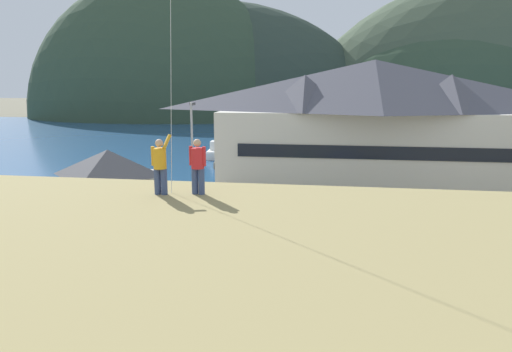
% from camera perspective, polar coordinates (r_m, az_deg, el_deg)
% --- Properties ---
extents(ground_plane, '(600.00, 600.00, 0.00)m').
position_cam_1_polar(ground_plane, '(22.73, -5.75, -12.43)').
color(ground_plane, '#66604C').
extents(parking_lot_pad, '(40.00, 20.00, 0.10)m').
position_cam_1_polar(parking_lot_pad, '(27.24, -3.14, -8.15)').
color(parking_lot_pad, gray).
rests_on(parking_lot_pad, ground).
extents(bay_water, '(360.00, 84.00, 0.03)m').
position_cam_1_polar(bay_water, '(80.81, 4.81, 4.91)').
color(bay_water, navy).
rests_on(bay_water, ground).
extents(far_hill_west_ridge, '(81.90, 49.44, 79.76)m').
position_cam_1_polar(far_hill_west_ridge, '(137.05, -11.85, 7.38)').
color(far_hill_west_ridge, '#334733').
rests_on(far_hill_west_ridge, ground).
extents(far_hill_east_peak, '(99.50, 45.18, 67.38)m').
position_cam_1_polar(far_hill_east_peak, '(137.72, -6.05, 7.57)').
color(far_hill_east_peak, '#2D3D33').
rests_on(far_hill_east_peak, ground).
extents(far_hill_center_saddle, '(105.36, 69.73, 68.35)m').
position_cam_1_polar(far_hill_center_saddle, '(148.70, 26.81, 6.70)').
color(far_hill_center_saddle, '#334733').
rests_on(far_hill_center_saddle, ground).
extents(harbor_lodge, '(28.96, 11.09, 11.50)m').
position_cam_1_polar(harbor_lodge, '(42.27, 14.70, 6.91)').
color(harbor_lodge, beige).
rests_on(harbor_lodge, ground).
extents(storage_shed_near_lot, '(5.98, 5.65, 4.87)m').
position_cam_1_polar(storage_shed_near_lot, '(32.79, -18.27, -0.83)').
color(storage_shed_near_lot, beige).
rests_on(storage_shed_near_lot, ground).
extents(wharf_dock, '(3.20, 13.24, 0.70)m').
position_cam_1_polar(wharf_dock, '(56.37, -2.27, 2.44)').
color(wharf_dock, '#70604C').
rests_on(wharf_dock, ground).
extents(moored_boat_wharfside, '(2.49, 6.17, 2.16)m').
position_cam_1_polar(moored_boat_wharfside, '(58.76, -5.08, 3.13)').
color(moored_boat_wharfside, silver).
rests_on(moored_boat_wharfside, ground).
extents(parked_car_back_row_right, '(4.26, 2.17, 1.82)m').
position_cam_1_polar(parked_car_back_row_right, '(28.77, 18.93, -5.57)').
color(parked_car_back_row_right, black).
rests_on(parked_car_back_row_right, parking_lot_pad).
extents(parked_car_mid_row_far, '(4.29, 2.22, 1.82)m').
position_cam_1_polar(parked_car_mid_row_far, '(23.12, -7.73, -9.21)').
color(parked_car_mid_row_far, slate).
rests_on(parked_car_mid_row_far, parking_lot_pad).
extents(parked_car_lone_by_shed, '(4.24, 2.13, 1.82)m').
position_cam_1_polar(parked_car_lone_by_shed, '(22.90, 14.12, -9.67)').
color(parked_car_lone_by_shed, navy).
rests_on(parked_car_lone_by_shed, parking_lot_pad).
extents(parked_car_front_row_silver, '(4.31, 2.28, 1.82)m').
position_cam_1_polar(parked_car_front_row_silver, '(24.35, -19.28, -8.69)').
color(parked_car_front_row_silver, black).
rests_on(parked_car_front_row_silver, parking_lot_pad).
extents(parked_car_mid_row_center, '(4.25, 2.15, 1.82)m').
position_cam_1_polar(parked_car_mid_row_center, '(27.73, 4.08, -5.60)').
color(parked_car_mid_row_center, '#236633').
rests_on(parked_car_mid_row_center, parking_lot_pad).
extents(parked_car_mid_row_near, '(4.33, 2.31, 1.82)m').
position_cam_1_polar(parked_car_mid_row_near, '(35.24, -28.79, -3.31)').
color(parked_car_mid_row_near, black).
rests_on(parked_car_mid_row_near, parking_lot_pad).
extents(parking_light_pole, '(0.24, 0.78, 7.94)m').
position_cam_1_polar(parking_light_pole, '(32.35, -8.13, 3.23)').
color(parking_light_pole, '#ADADB2').
rests_on(parking_light_pole, parking_lot_pad).
extents(person_kite_flyer, '(0.53, 0.65, 1.86)m').
position_cam_1_polar(person_kite_flyer, '(14.11, -12.20, 1.46)').
color(person_kite_flyer, '#384770').
rests_on(person_kite_flyer, grassy_hill_foreground).
extents(person_companion, '(0.55, 0.40, 1.74)m').
position_cam_1_polar(person_companion, '(13.94, -7.48, 1.44)').
color(person_companion, '#384770').
rests_on(person_companion, grassy_hill_foreground).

